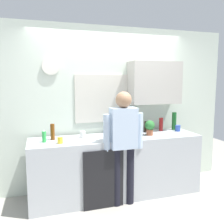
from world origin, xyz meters
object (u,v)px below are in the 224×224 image
at_px(bottle_red_vinegar, 161,124).
at_px(bottle_green_wine, 174,121).
at_px(coffee_maker, 127,125).
at_px(person_at_sink, 123,139).
at_px(cup_blue_mug, 178,128).
at_px(bottle_dark_sauce, 146,127).
at_px(potted_plant, 150,127).
at_px(cup_white_mug, 83,135).
at_px(mixing_bowl, 115,136).
at_px(dish_soap, 44,137).
at_px(bottle_amber_beer, 53,132).
at_px(cup_yellow_cup, 60,140).

relative_size(bottle_red_vinegar, bottle_green_wine, 0.73).
bearing_deg(coffee_maker, person_at_sink, -117.07).
bearing_deg(cup_blue_mug, coffee_maker, 178.88).
relative_size(bottle_dark_sauce, cup_blue_mug, 1.80).
bearing_deg(coffee_maker, potted_plant, -25.88).
distance_m(cup_white_mug, cup_blue_mug, 1.59).
xyz_separation_m(coffee_maker, person_at_sink, (-0.21, -0.41, -0.11)).
bearing_deg(mixing_bowl, bottle_green_wine, 16.13).
bearing_deg(cup_blue_mug, dish_soap, -177.46).
bearing_deg(bottle_amber_beer, cup_white_mug, -0.59).
distance_m(potted_plant, dish_soap, 1.57).
relative_size(mixing_bowl, potted_plant, 0.96).
xyz_separation_m(bottle_amber_beer, cup_white_mug, (0.43, -0.00, -0.07)).
relative_size(cup_yellow_cup, mixing_bowl, 0.39).
bearing_deg(dish_soap, bottle_amber_beer, 40.28).
bearing_deg(potted_plant, mixing_bowl, -172.68).
height_order(bottle_red_vinegar, cup_yellow_cup, bottle_red_vinegar).
distance_m(bottle_dark_sauce, cup_white_mug, 1.05).
relative_size(bottle_dark_sauce, mixing_bowl, 0.82).
relative_size(cup_white_mug, potted_plant, 0.41).
height_order(bottle_dark_sauce, bottle_amber_beer, bottle_amber_beer).
bearing_deg(bottle_amber_beer, mixing_bowl, -14.25).
distance_m(bottle_dark_sauce, cup_yellow_cup, 1.43).
distance_m(cup_yellow_cup, person_at_sink, 0.86).
height_order(bottle_red_vinegar, bottle_green_wine, bottle_green_wine).
height_order(bottle_red_vinegar, bottle_amber_beer, bottle_amber_beer).
relative_size(cup_blue_mug, mixing_bowl, 0.45).
bearing_deg(coffee_maker, mixing_bowl, -140.42).
xyz_separation_m(cup_white_mug, cup_yellow_cup, (-0.35, -0.23, -0.01)).
distance_m(cup_blue_mug, dish_soap, 2.15).
xyz_separation_m(cup_blue_mug, person_at_sink, (-1.10, -0.39, -0.01)).
distance_m(cup_yellow_cup, potted_plant, 1.37).
height_order(bottle_dark_sauce, cup_blue_mug, bottle_dark_sauce).
distance_m(bottle_green_wine, dish_soap, 2.16).
bearing_deg(potted_plant, coffee_maker, 154.12).
xyz_separation_m(coffee_maker, potted_plant, (0.32, -0.15, -0.01)).
relative_size(bottle_red_vinegar, cup_white_mug, 2.32).
distance_m(coffee_maker, bottle_green_wine, 0.91).
xyz_separation_m(cup_white_mug, potted_plant, (1.02, -0.14, 0.08)).
bearing_deg(mixing_bowl, cup_yellow_cup, -179.02).
bearing_deg(mixing_bowl, cup_white_mug, 153.34).
bearing_deg(bottle_dark_sauce, person_at_sink, -140.12).
bearing_deg(potted_plant, bottle_dark_sauce, 80.51).
bearing_deg(bottle_red_vinegar, bottle_dark_sauce, -173.32).
height_order(cup_blue_mug, dish_soap, dish_soap).
bearing_deg(bottle_red_vinegar, potted_plant, -142.93).
distance_m(bottle_amber_beer, cup_yellow_cup, 0.26).
distance_m(bottle_red_vinegar, cup_blue_mug, 0.28).
xyz_separation_m(cup_blue_mug, cup_yellow_cup, (-1.94, -0.22, -0.01)).
bearing_deg(cup_yellow_cup, mixing_bowl, 0.98).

